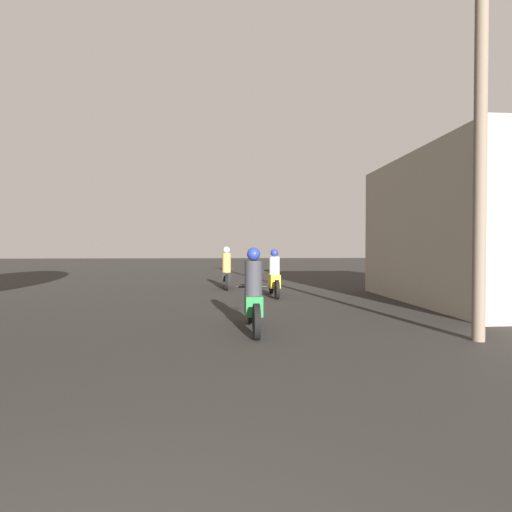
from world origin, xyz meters
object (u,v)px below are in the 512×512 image
motorcycle_black (227,272)px  utility_pole_near (481,74)px  motorcycle_yellow (274,277)px  motorcycle_green (253,297)px  building_right_near (504,229)px

motorcycle_black → utility_pole_near: bearing=-75.3°
motorcycle_yellow → motorcycle_black: bearing=121.3°
motorcycle_green → motorcycle_black: (-0.43, 7.71, 0.01)m
motorcycle_yellow → utility_pole_near: bearing=-66.4°
motorcycle_green → motorcycle_yellow: (1.03, 5.16, -0.02)m
motorcycle_green → utility_pole_near: size_ratio=0.25×
motorcycle_yellow → building_right_near: bearing=-15.3°
motorcycle_green → motorcycle_yellow: size_ratio=1.02×
motorcycle_yellow → building_right_near: size_ratio=0.31×
motorcycle_green → utility_pole_near: utility_pole_near is taller
motorcycle_green → motorcycle_yellow: bearing=75.2°
utility_pole_near → motorcycle_yellow: bearing=112.2°
motorcycle_black → utility_pole_near: (4.02, -8.81, 3.69)m
motorcycle_black → utility_pole_near: utility_pole_near is taller
motorcycle_green → building_right_near: building_right_near is taller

